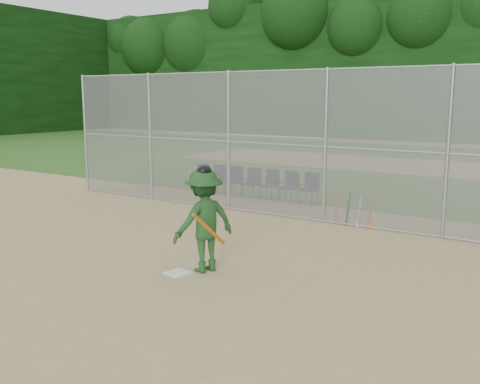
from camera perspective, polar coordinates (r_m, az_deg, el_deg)
The scene contains 15 objects.
ground at distance 10.64m, azimuth -7.38°, elevation -7.84°, with size 100.00×100.00×0.00m, color tan.
grass_strip at distance 26.73m, azimuth 18.33°, elevation 2.60°, with size 100.00×100.00×0.00m, color #2D5B1B.
dirt_patch_far at distance 26.73m, azimuth 18.33°, elevation 2.61°, with size 24.00×24.00×0.00m, color tan.
backstop_fence at distance 14.36m, azimuth 5.44°, elevation 5.29°, with size 16.09×0.09×4.00m.
treeline at distance 28.56m, azimuth 20.01°, elevation 14.02°, with size 81.00×60.00×11.00m.
home_plate at distance 10.21m, azimuth -6.66°, elevation -8.55°, with size 0.41×0.41×0.02m, color white.
batter_at_plate at distance 10.06m, azimuth -3.85°, elevation -3.01°, with size 1.15×1.44×2.04m.
spare_bats at distance 14.00m, azimuth 12.03°, elevation -1.86°, with size 0.96×0.35×0.84m.
chair_0 at distance 18.70m, azimuth -4.33°, elevation 1.52°, with size 0.54×0.52×0.96m, color #0E1633, non-canonical shape.
chair_1 at distance 18.29m, azimuth -2.58°, elevation 1.35°, with size 0.54×0.52×0.96m, color #0E1633, non-canonical shape.
chair_2 at distance 17.89m, azimuth -0.75°, elevation 1.16°, with size 0.54×0.52×0.96m, color #0E1633, non-canonical shape.
chair_3 at distance 17.52m, azimuth 1.16°, elevation 0.97°, with size 0.54×0.52×0.96m, color #0E1633, non-canonical shape.
chair_4 at distance 17.17m, azimuth 3.14°, elevation 0.77°, with size 0.54×0.52×0.96m, color #0E1633, non-canonical shape.
chair_5 at distance 16.84m, azimuth 5.21°, elevation 0.55°, with size 0.54×0.52×0.96m, color #0E1633, non-canonical shape.
chair_6 at distance 16.53m, azimuth 7.36°, elevation 0.33°, with size 0.54×0.52×0.96m, color #0E1633, non-canonical shape.
Camera 1 is at (6.58, -7.70, 3.27)m, focal length 40.00 mm.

